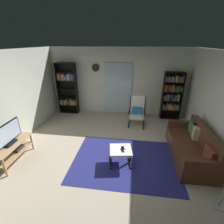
# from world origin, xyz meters

# --- Properties ---
(ground_plane) EXTENTS (7.02, 7.02, 0.00)m
(ground_plane) POSITION_xyz_m (0.00, 0.00, 0.00)
(ground_plane) COLOR #B8A993
(wall_back) EXTENTS (5.60, 0.06, 2.60)m
(wall_back) POSITION_xyz_m (0.00, 2.90, 1.30)
(wall_back) COLOR silver
(wall_back) RESTS_ON ground
(wall_left) EXTENTS (0.06, 6.00, 2.60)m
(wall_left) POSITION_xyz_m (-2.70, 0.00, 1.30)
(wall_left) COLOR silver
(wall_left) RESTS_ON ground
(glass_door_panel) EXTENTS (1.10, 0.01, 2.00)m
(glass_door_panel) POSITION_xyz_m (-0.03, 2.83, 1.05)
(glass_door_panel) COLOR silver
(area_rug) EXTENTS (2.61, 1.92, 0.01)m
(area_rug) POSITION_xyz_m (0.47, -0.11, 0.00)
(area_rug) COLOR navy
(area_rug) RESTS_ON ground
(tv_stand) EXTENTS (0.51, 1.12, 0.50)m
(tv_stand) POSITION_xyz_m (-2.32, -0.45, 0.33)
(tv_stand) COLOR tan
(tv_stand) RESTS_ON ground
(television) EXTENTS (0.20, 0.87, 0.53)m
(television) POSITION_xyz_m (-2.32, -0.48, 0.75)
(television) COLOR black
(television) RESTS_ON tv_stand
(bookshelf_near_tv) EXTENTS (0.77, 0.30, 2.05)m
(bookshelf_near_tv) POSITION_xyz_m (-2.05, 2.68, 1.01)
(bookshelf_near_tv) COLOR black
(bookshelf_near_tv) RESTS_ON ground
(bookshelf_near_sofa) EXTENTS (0.71, 0.30, 1.79)m
(bookshelf_near_sofa) POSITION_xyz_m (2.03, 2.64, 0.97)
(bookshelf_near_sofa) COLOR black
(bookshelf_near_sofa) RESTS_ON ground
(leather_sofa) EXTENTS (0.83, 1.89, 0.81)m
(leather_sofa) POSITION_xyz_m (2.16, 0.27, 0.30)
(leather_sofa) COLOR #522F1D
(leather_sofa) RESTS_ON ground
(lounge_armchair) EXTENTS (0.59, 0.68, 1.02)m
(lounge_armchair) POSITION_xyz_m (0.77, 1.96, 0.53)
(lounge_armchair) COLOR black
(lounge_armchair) RESTS_ON ground
(ottoman) EXTENTS (0.59, 0.55, 0.40)m
(ottoman) POSITION_xyz_m (0.37, -0.20, 0.33)
(ottoman) COLOR white
(ottoman) RESTS_ON ground
(tv_remote) EXTENTS (0.10, 0.15, 0.02)m
(tv_remote) POSITION_xyz_m (0.41, -0.25, 0.41)
(tv_remote) COLOR black
(tv_remote) RESTS_ON ottoman
(cell_phone) EXTENTS (0.11, 0.15, 0.01)m
(cell_phone) POSITION_xyz_m (0.41, -0.16, 0.41)
(cell_phone) COLOR black
(cell_phone) RESTS_ON ottoman
(wall_clock) EXTENTS (0.29, 0.03, 0.29)m
(wall_clock) POSITION_xyz_m (-0.89, 2.82, 1.85)
(wall_clock) COLOR silver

